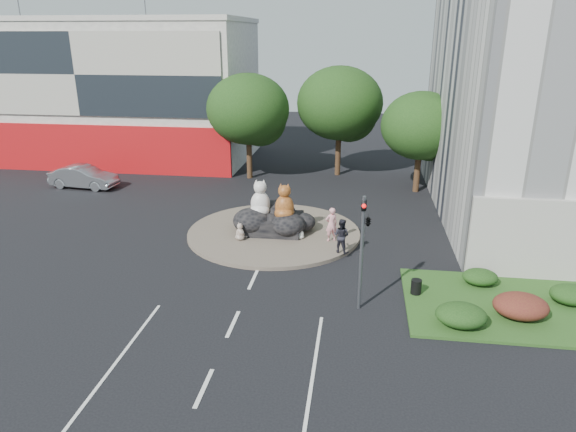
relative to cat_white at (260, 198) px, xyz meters
name	(u,v)px	position (x,y,z in m)	size (l,w,h in m)	color
ground	(233,324)	(0.78, -10.05, -2.18)	(120.00, 120.00, 0.00)	black
roundabout_island	(274,232)	(0.78, -0.05, -2.08)	(10.00, 10.00, 0.20)	brown
rock_plinth	(274,223)	(0.78, -0.05, -1.53)	(3.20, 2.60, 0.90)	black
shophouse_block	(112,90)	(-17.22, 17.86, 4.01)	(25.20, 12.30, 17.40)	silver
grass_verge	(524,307)	(12.78, -7.05, -2.12)	(10.00, 6.00, 0.12)	#294E1A
tree_left	(249,113)	(-3.15, 12.01, 3.07)	(6.46, 6.46, 8.27)	#382314
tree_mid	(340,107)	(3.85, 14.01, 3.38)	(6.84, 6.84, 8.76)	#382314
tree_right	(422,129)	(9.85, 10.01, 2.45)	(5.70, 5.70, 7.30)	#382314
hedge_near_green	(461,315)	(9.78, -9.05, -1.61)	(2.00, 1.60, 0.90)	#163611
hedge_red	(521,306)	(12.28, -8.05, -1.56)	(2.20, 1.76, 0.99)	#511519
hedge_mid_green	(572,295)	(14.78, -6.55, -1.65)	(1.80, 1.44, 0.81)	#163611
hedge_back_green	(480,277)	(11.28, -5.25, -1.70)	(1.60, 1.28, 0.72)	#163611
traffic_light	(365,229)	(5.88, -8.05, 1.44)	(0.44, 1.24, 5.00)	#595B60
street_lamp	(526,175)	(13.60, -2.05, 2.38)	(2.34, 0.22, 8.06)	#595B60
cat_white	(260,198)	(0.00, 0.00, 0.00)	(1.29, 1.12, 2.15)	beige
cat_tabby	(284,201)	(1.45, -0.33, -0.04)	(1.24, 1.08, 2.07)	#B05824
kitten_calico	(240,231)	(-0.85, -1.64, -1.48)	(0.60, 0.52, 1.00)	beige
kitten_white	(301,232)	(2.46, -1.00, -1.62)	(0.43, 0.37, 0.71)	beige
pedestrian_pink	(331,224)	(4.17, -1.10, -1.01)	(0.70, 0.46, 1.93)	pink
pedestrian_dark	(341,236)	(4.78, -2.62, -1.05)	(0.90, 0.70, 1.85)	black
parked_car	(84,177)	(-15.06, 7.41, -1.33)	(1.78, 5.12, 1.69)	#999BA0
litter_bin	(416,287)	(8.28, -6.59, -1.73)	(0.47, 0.47, 0.66)	black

